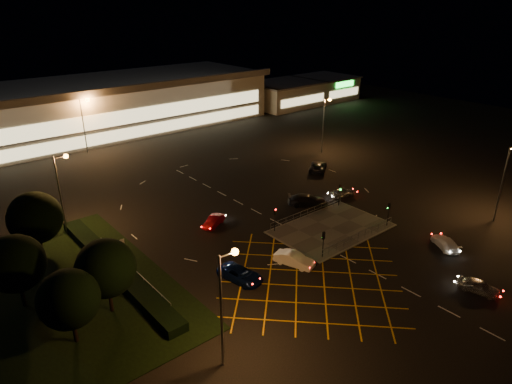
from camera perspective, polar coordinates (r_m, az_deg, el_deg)
ground at (r=58.12m, az=6.60°, el=-4.50°), size 180.00×180.00×0.00m
pedestrian_island at (r=58.25m, az=9.39°, el=-4.53°), size 14.00×9.00×0.12m
grass_verge at (r=50.01m, az=-22.43°, el=-11.20°), size 18.00×30.00×0.08m
hedge at (r=50.98m, az=-17.18°, el=-9.07°), size 2.00×26.00×1.00m
supermarket at (r=106.37m, az=-18.32°, el=10.29°), size 72.00×26.50×10.50m
retail_unit_a at (r=124.56m, az=3.58°, el=12.13°), size 18.80×14.80×6.35m
retail_unit_b at (r=135.83m, az=8.66°, el=12.83°), size 14.80×14.80×6.35m
streetlight_sw at (r=34.72m, az=-3.85°, el=-12.52°), size 1.78×0.56×10.03m
streetlight_se at (r=65.15m, az=28.76°, el=2.08°), size 1.78×0.56×10.03m
streetlight_nw at (r=58.59m, az=-23.08°, el=0.99°), size 1.78×0.56×10.03m
streetlight_ne at (r=85.56m, az=8.65°, el=9.16°), size 1.78×0.56×10.03m
streetlight_far_left at (r=90.09m, az=-20.61°, el=8.66°), size 1.78×0.56×10.03m
streetlight_far_right at (r=110.95m, az=-0.97°, el=12.58°), size 1.78×0.56×10.03m
signal_sw at (r=50.85m, az=8.42°, el=-5.86°), size 0.28×0.30×3.15m
signal_se at (r=59.50m, az=16.26°, el=-2.11°), size 0.28×0.30×3.15m
signal_nw at (r=55.81m, az=2.37°, el=-2.86°), size 0.28×0.30×3.15m
signal_ne at (r=63.79m, az=10.43°, el=0.20°), size 0.28×0.30×3.15m
tree_a at (r=40.75m, az=-22.37°, el=-12.29°), size 5.04×5.04×6.86m
tree_b at (r=47.05m, az=-27.89°, el=-7.92°), size 5.40×5.40×7.35m
tree_c at (r=54.63m, az=-25.89°, el=-2.92°), size 5.76×5.76×7.84m
tree_e at (r=43.15m, az=-18.26°, el=-9.05°), size 5.40×5.40×7.35m
car_near_silver at (r=50.70m, az=26.06°, el=-10.53°), size 2.38×4.20×1.35m
car_queue_white at (r=49.98m, az=4.78°, el=-8.38°), size 2.95×4.74×1.47m
car_left_blue at (r=47.47m, az=-1.98°, el=-10.23°), size 3.30×5.39×1.39m
car_far_dkgrey at (r=64.02m, az=6.42°, el=-1.01°), size 5.56×5.16×1.57m
car_right_silver at (r=67.63m, az=10.78°, el=-0.09°), size 3.90×2.55×1.24m
car_circ_red at (r=58.29m, az=-5.29°, el=-3.65°), size 4.04×2.93×1.27m
car_east_grey at (r=77.17m, az=7.75°, el=3.17°), size 5.94×5.29×1.53m
car_approach_white at (r=57.53m, az=22.59°, el=-5.86°), size 3.79×4.64×1.27m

